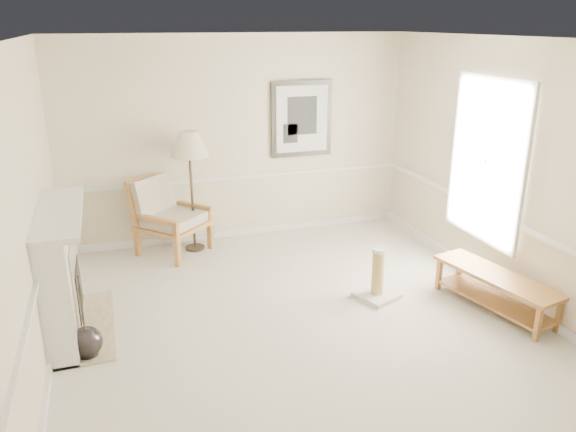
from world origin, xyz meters
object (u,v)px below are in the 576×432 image
(floor_vase, at_px, (87,343))
(scratching_post, at_px, (377,282))
(bench, at_px, (496,286))
(armchair, at_px, (166,212))
(floor_lamp, at_px, (189,147))

(floor_vase, relative_size, scratching_post, 1.43)
(floor_vase, relative_size, bench, 0.57)
(armchair, xyz_separation_m, scratching_post, (2.14, -2.19, -0.38))
(floor_vase, height_order, scratching_post, floor_vase)
(bench, height_order, scratching_post, scratching_post)
(floor_vase, distance_m, bench, 4.32)
(floor_lamp, relative_size, bench, 1.08)
(floor_vase, xyz_separation_m, bench, (4.30, -0.38, 0.12))
(floor_lamp, xyz_separation_m, scratching_post, (1.78, -2.13, -1.26))
(scratching_post, bearing_deg, bench, -30.20)
(armchair, height_order, bench, armchair)
(floor_lamp, bearing_deg, scratching_post, -50.16)
(floor_lamp, height_order, scratching_post, floor_lamp)
(bench, relative_size, scratching_post, 2.50)
(armchair, xyz_separation_m, bench, (3.26, -2.84, -0.29))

